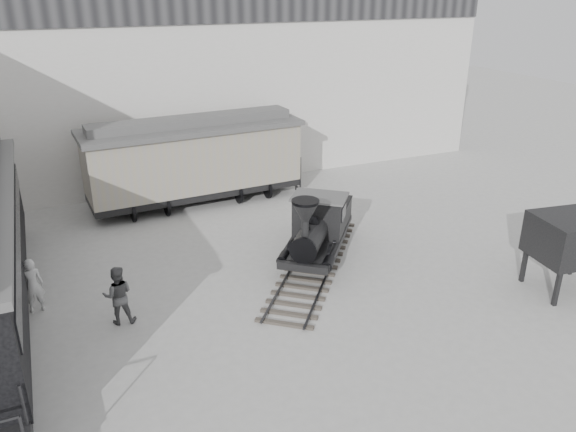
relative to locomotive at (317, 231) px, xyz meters
name	(u,v)px	position (x,y,z in m)	size (l,w,h in m)	color
ground	(314,322)	(-2.06, -3.95, -1.13)	(90.00, 90.00, 0.00)	#9E9E9B
north_wall	(184,75)	(-2.06, 11.03, 4.43)	(34.00, 2.51, 11.00)	silver
locomotive	(317,231)	(0.00, 0.00, 0.00)	(6.87, 7.92, 3.05)	#39342B
boxcar	(194,158)	(-2.62, 7.76, 1.05)	(10.31, 3.71, 4.16)	black
visitor_a	(33,285)	(-9.94, 0.27, -0.20)	(0.68, 0.44, 1.86)	#BDBDBC
visitor_b	(118,295)	(-7.55, -1.49, -0.18)	(0.92, 0.72, 1.90)	#4F4F51
coal_hopper	(571,243)	(6.72, -5.53, 0.63)	(2.74, 2.36, 2.69)	black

